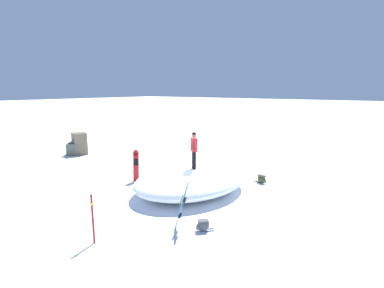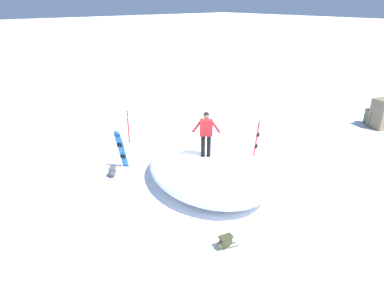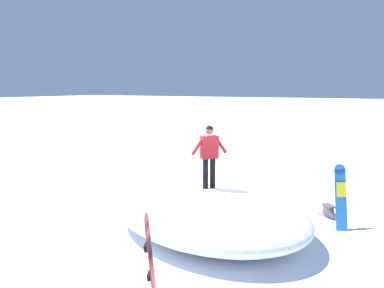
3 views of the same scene
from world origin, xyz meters
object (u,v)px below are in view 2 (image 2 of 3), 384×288
Objects in this scene: backpack_near at (225,242)px; trail_marker_pole at (128,126)px; snowboarder_standing at (206,131)px; snowboard_primary_upright at (121,149)px; snowboard_secondary_upright at (257,138)px; backpack_far at (113,172)px.

backpack_near is 8.46m from trail_marker_pole.
backpack_near is (-2.98, 1.96, -1.86)m from snowboarder_standing.
trail_marker_pole is at bearing -12.84° from backpack_near.
snowboard_primary_upright is 2.75m from trail_marker_pole.
snowboard_secondary_upright is 2.40× the size of backpack_near.
backpack_far is (-0.32, 0.60, -0.67)m from snowboard_primary_upright.
backpack_near is 1.18× the size of backpack_far.
snowboard_primary_upright is at bearing 144.05° from trail_marker_pole.
snowboard_secondary_upright is at bearing -56.93° from backpack_near.
backpack_far is at bearing 40.36° from snowboarder_standing.
snowboarder_standing is at bearing 97.23° from snowboard_secondary_upright.
snowboard_primary_upright reaches higher than trail_marker_pole.
snowboard_secondary_upright is 6.04m from backpack_far.
trail_marker_pole is (5.24, 0.08, -1.25)m from snowboarder_standing.
backpack_near is at bearing -176.62° from backpack_far.
snowboard_secondary_upright is 6.25m from backpack_near.
snowboard_primary_upright reaches higher than backpack_far.
backpack_near is (-3.40, 5.22, -0.62)m from snowboard_secondary_upright.
trail_marker_pole is at bearing -40.98° from backpack_far.
snowboard_secondary_upright reaches higher than trail_marker_pole.
snowboard_secondary_upright is 1.03× the size of trail_marker_pole.
snowboard_secondary_upright reaches higher than backpack_far.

